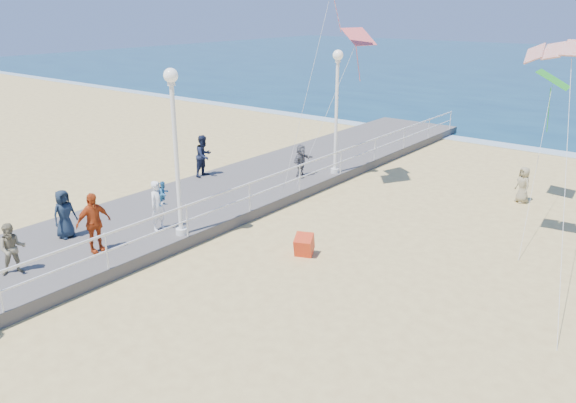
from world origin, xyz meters
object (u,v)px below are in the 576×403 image
Objects in this scene: lamp_post_mid at (175,136)px; spectator_3 at (94,223)px; woman_holding_toddler at (158,206)px; beach_walker_c at (523,185)px; toddler_held at (164,193)px; spectator_4 at (64,214)px; lamp_post_far at (337,99)px; spectator_5 at (301,160)px; spectator_7 at (204,156)px; box_kite at (304,247)px; spectator_1 at (12,249)px.

lamp_post_mid reaches higher than spectator_3.
woman_holding_toddler is 0.90× the size of spectator_3.
lamp_post_mid is at bearing -84.61° from beach_walker_c.
spectator_4 is at bearing 136.26° from toddler_held.
toddler_held is 0.52× the size of spectator_4.
lamp_post_far reaches higher than spectator_3.
toddler_held is at bearing -87.10° from beach_walker_c.
spectator_3 is at bearing 177.04° from spectator_5.
spectator_7 is at bearing 10.31° from spectator_4.
toddler_held is at bearing -94.64° from lamp_post_far.
box_kite is at bearing -144.61° from spectator_5.
spectator_1 is 2.31m from spectator_3.
lamp_post_far is 3.16× the size of woman_holding_toddler.
toddler_held is 2.52m from spectator_3.
woman_holding_toddler is 4.62m from spectator_1.
woman_holding_toddler is 2.92m from spectator_4.
spectator_5 is (0.63, 12.40, -0.03)m from spectator_1.
woman_holding_toddler is 7.83m from spectator_5.
spectator_1 is at bearing -152.94° from spectator_4.
toddler_held is 7.70m from spectator_5.
spectator_3 is at bearing 169.81° from toddler_held.
toddler_held is 6.21m from spectator_7.
lamp_post_mid is 13.82m from beach_walker_c.
lamp_post_mid reaches higher than box_kite.
spectator_3 is 1.18× the size of spectator_4.
beach_walker_c is (11.66, 6.17, -0.58)m from spectator_7.
toddler_held reaches higher than box_kite.
spectator_4 is (-1.73, 0.07, -0.14)m from spectator_3.
lamp_post_mid is at bearing -175.75° from spectator_5.
lamp_post_mid is 5.27m from box_kite.
spectator_1 is 2.46× the size of box_kite.
spectator_3 is (-1.00, -11.50, -2.33)m from lamp_post_far.
spectator_7 is (-3.49, 5.12, -0.35)m from toddler_held.
toddler_held is 4.92m from box_kite.
spectator_3 is at bearing -111.78° from lamp_post_mid.
lamp_post_far reaches higher than box_kite.
spectator_7 is at bearing -137.36° from lamp_post_far.
beach_walker_c is 2.42× the size of box_kite.
spectator_5 is 9.07m from beach_walker_c.
woman_holding_toddler is 6.24m from spectator_7.
spectator_1 is 12.42m from spectator_5.
lamp_post_far is 11.77m from spectator_3.
box_kite is at bearing 27.21° from lamp_post_mid.
spectator_5 is 0.97× the size of beach_walker_c.
lamp_post_far is 2.94× the size of spectator_7.
spectator_1 is at bearing -151.28° from box_kite.
spectator_3 is 1.32× the size of spectator_5.
spectator_4 is 7.70m from box_kite.
spectator_7 is (-4.22, 5.11, -2.36)m from lamp_post_mid.
spectator_1 is 18.35m from beach_walker_c.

